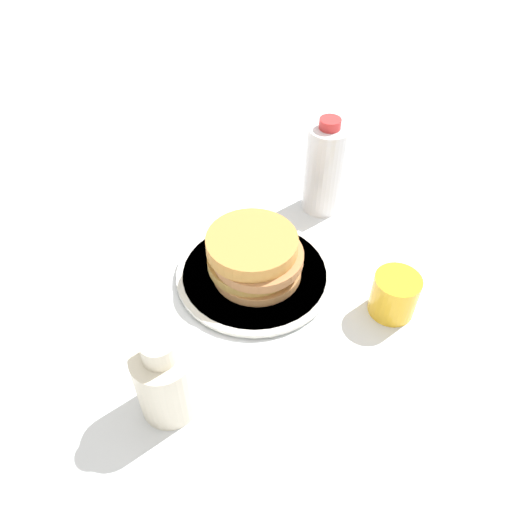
# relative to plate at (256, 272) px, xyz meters

# --- Properties ---
(ground_plane) EXTENTS (4.00, 4.00, 0.00)m
(ground_plane) POSITION_rel_plate_xyz_m (0.01, 0.00, -0.01)
(ground_plane) COLOR white
(plate) EXTENTS (0.27, 0.27, 0.01)m
(plate) POSITION_rel_plate_xyz_m (0.00, 0.00, 0.00)
(plate) COLOR silver
(plate) RESTS_ON ground_plane
(pancake_stack) EXTENTS (0.17, 0.16, 0.08)m
(pancake_stack) POSITION_rel_plate_xyz_m (-0.00, 0.00, 0.04)
(pancake_stack) COLOR tan
(pancake_stack) RESTS_ON plate
(juice_glass) EXTENTS (0.07, 0.07, 0.07)m
(juice_glass) POSITION_rel_plate_xyz_m (-0.23, -0.06, 0.03)
(juice_glass) COLOR yellow
(juice_glass) RESTS_ON ground_plane
(cream_jug) EXTENTS (0.08, 0.08, 0.15)m
(cream_jug) POSITION_rel_plate_xyz_m (-0.04, 0.27, 0.06)
(cream_jug) COLOR beige
(cream_jug) RESTS_ON ground_plane
(water_bottle_near) EXTENTS (0.08, 0.08, 0.20)m
(water_bottle_near) POSITION_rel_plate_xyz_m (-0.00, -0.23, 0.08)
(water_bottle_near) COLOR white
(water_bottle_near) RESTS_ON ground_plane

